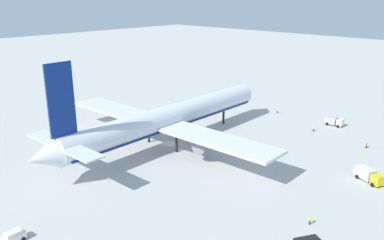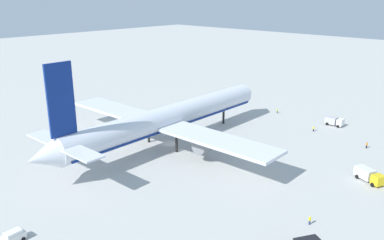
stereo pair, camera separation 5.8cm
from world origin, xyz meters
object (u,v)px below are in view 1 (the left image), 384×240
(airliner, at_px, (167,119))
(service_truck_1, at_px, (334,121))
(ground_worker_0, at_px, (314,129))
(ground_worker_2, at_px, (310,220))
(service_van, at_px, (13,237))
(ground_worker_1, at_px, (367,145))
(traffic_cone_0, at_px, (221,105))
(service_truck_0, at_px, (369,175))
(ground_worker_3, at_px, (277,111))

(airliner, height_order, service_truck_1, airliner)
(ground_worker_0, relative_size, ground_worker_2, 1.00)
(ground_worker_0, distance_m, ground_worker_2, 52.31)
(service_truck_1, height_order, service_van, service_truck_1)
(ground_worker_1, relative_size, traffic_cone_0, 3.21)
(service_truck_0, distance_m, ground_worker_1, 20.95)
(service_truck_0, bearing_deg, traffic_cone_0, 67.93)
(airliner, xyz_separation_m, ground_worker_1, (34.51, -40.31, -6.54))
(service_truck_0, bearing_deg, airliner, 107.39)
(airliner, distance_m, ground_worker_1, 53.47)
(ground_worker_2, bearing_deg, ground_worker_3, 36.41)
(ground_worker_2, bearing_deg, ground_worker_1, 8.40)
(ground_worker_1, xyz_separation_m, ground_worker_2, (-44.07, -6.51, -0.01))
(service_truck_0, relative_size, ground_worker_1, 4.06)
(service_van, relative_size, traffic_cone_0, 7.64)
(ground_worker_2, height_order, ground_worker_3, ground_worker_2)
(service_truck_0, relative_size, ground_worker_3, 4.14)
(ground_worker_2, xyz_separation_m, ground_worker_3, (55.68, 41.05, -0.01))
(ground_worker_1, bearing_deg, service_truck_1, 49.87)
(service_truck_1, height_order, ground_worker_2, service_truck_1)
(ground_worker_2, xyz_separation_m, traffic_cone_0, (49.94, 61.31, -0.61))
(service_truck_0, height_order, service_van, service_truck_0)
(service_truck_1, relative_size, ground_worker_0, 3.12)
(service_truck_1, bearing_deg, ground_worker_2, -159.46)
(service_van, height_order, ground_worker_3, service_van)
(airliner, bearing_deg, ground_worker_0, -32.36)
(ground_worker_1, bearing_deg, service_van, 161.98)
(ground_worker_2, bearing_deg, service_van, 139.13)
(ground_worker_3, bearing_deg, airliner, 172.87)
(ground_worker_3, bearing_deg, ground_worker_2, -143.59)
(ground_worker_1, distance_m, ground_worker_2, 44.55)
(ground_worker_0, height_order, ground_worker_1, ground_worker_1)
(ground_worker_3, height_order, traffic_cone_0, ground_worker_3)
(ground_worker_1, distance_m, ground_worker_3, 36.45)
(ground_worker_0, distance_m, ground_worker_1, 16.88)
(airliner, relative_size, ground_worker_2, 45.53)
(ground_worker_0, bearing_deg, service_van, 173.17)
(service_truck_1, height_order, ground_worker_3, service_truck_1)
(airliner, xyz_separation_m, traffic_cone_0, (40.39, 14.48, -7.16))
(ground_worker_1, relative_size, ground_worker_3, 1.02)
(ground_worker_2, bearing_deg, service_truck_0, -2.79)
(ground_worker_2, bearing_deg, airliner, 78.47)
(ground_worker_3, xyz_separation_m, traffic_cone_0, (-5.73, 20.25, -0.60))
(airliner, relative_size, ground_worker_3, 45.89)
(airliner, bearing_deg, ground_worker_3, -7.13)
(ground_worker_1, height_order, ground_worker_2, ground_worker_1)
(service_van, bearing_deg, ground_worker_3, 4.65)
(airliner, distance_m, traffic_cone_0, 43.50)
(service_truck_1, xyz_separation_m, service_van, (-94.98, 12.26, -0.42))
(service_truck_0, height_order, ground_worker_1, service_truck_0)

